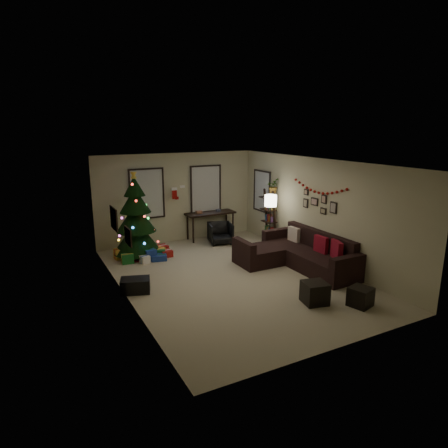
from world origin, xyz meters
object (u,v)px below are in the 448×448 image
at_px(sofa, 297,255).
at_px(desk_chair, 220,233).
at_px(christmas_tree, 136,221).
at_px(desk, 210,215).
at_px(bookshelf, 270,218).

height_order(sofa, desk_chair, sofa).
relative_size(sofa, desk_chair, 4.42).
bearing_deg(christmas_tree, desk, 14.59).
bearing_deg(sofa, bookshelf, 76.44).
bearing_deg(desk_chair, bookshelf, -14.54).
bearing_deg(bookshelf, desk_chair, 151.24).
xyz_separation_m(desk, desk_chair, (0.02, -0.65, -0.42)).
bearing_deg(desk_chair, desk, 106.12).
height_order(christmas_tree, desk, christmas_tree).
xyz_separation_m(desk, bookshelf, (1.31, -1.36, 0.06)).
relative_size(sofa, desk, 1.84).
bearing_deg(desk, bookshelf, -45.99).
bearing_deg(desk, sofa, -75.87).
xyz_separation_m(sofa, desk_chair, (-0.82, 2.68, 0.03)).
bearing_deg(sofa, desk_chair, 106.95).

